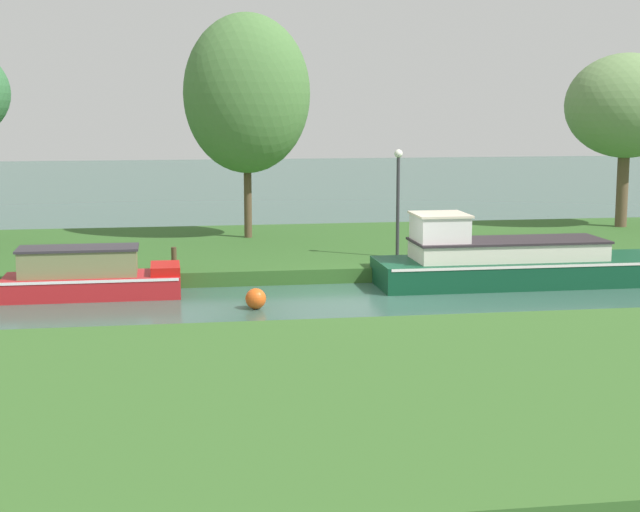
# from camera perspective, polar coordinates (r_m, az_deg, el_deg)

# --- Properties ---
(ground_plane) EXTENTS (120.00, 120.00, 0.00)m
(ground_plane) POSITION_cam_1_polar(r_m,az_deg,el_deg) (25.09, 2.96, -2.39)
(ground_plane) COLOR #34594C
(riverbank_far) EXTENTS (72.00, 10.00, 0.40)m
(riverbank_far) POSITION_cam_1_polar(r_m,az_deg,el_deg) (31.83, 0.34, 0.41)
(riverbank_far) COLOR #2F5A23
(riverbank_far) RESTS_ON ground_plane
(riverbank_near) EXTENTS (72.00, 10.00, 0.40)m
(riverbank_near) POSITION_cam_1_polar(r_m,az_deg,el_deg) (16.60, 9.51, -7.72)
(riverbank_near) COLOR #376327
(riverbank_near) RESTS_ON ground_plane
(red_barge) EXTENTS (4.38, 1.56, 1.28)m
(red_barge) POSITION_cam_1_polar(r_m,az_deg,el_deg) (25.69, -13.07, -1.12)
(red_barge) COLOR #B41E22
(red_barge) RESTS_ON ground_plane
(forest_narrowboat) EXTENTS (8.51, 2.27, 1.96)m
(forest_narrowboat) POSITION_cam_1_polar(r_m,az_deg,el_deg) (27.33, 11.42, -0.35)
(forest_narrowboat) COLOR #0F4228
(forest_narrowboat) RESTS_ON ground_plane
(willow_tree_centre) EXTENTS (4.14, 3.32, 7.33)m
(willow_tree_centre) POSITION_cam_1_polar(r_m,az_deg,el_deg) (32.77, -4.22, 9.28)
(willow_tree_centre) COLOR brown
(willow_tree_centre) RESTS_ON riverbank_far
(willow_tree_right) EXTENTS (4.54, 3.44, 6.18)m
(willow_tree_right) POSITION_cam_1_polar(r_m,az_deg,el_deg) (37.17, 17.24, 8.21)
(willow_tree_right) COLOR brown
(willow_tree_right) RESTS_ON riverbank_far
(lamp_post) EXTENTS (0.24, 0.24, 3.13)m
(lamp_post) POSITION_cam_1_polar(r_m,az_deg,el_deg) (28.76, 4.50, 3.78)
(lamp_post) COLOR #333338
(lamp_post) RESTS_ON riverbank_far
(mooring_post_near) EXTENTS (0.14, 0.14, 0.60)m
(mooring_post_near) POSITION_cam_1_polar(r_m,az_deg,el_deg) (27.13, -8.38, -0.12)
(mooring_post_near) COLOR #483722
(mooring_post_near) RESTS_ON riverbank_far
(channel_buoy) EXTENTS (0.50, 0.50, 0.50)m
(channel_buoy) POSITION_cam_1_polar(r_m,az_deg,el_deg) (23.69, -3.71, -2.46)
(channel_buoy) COLOR #E55919
(channel_buoy) RESTS_ON ground_plane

